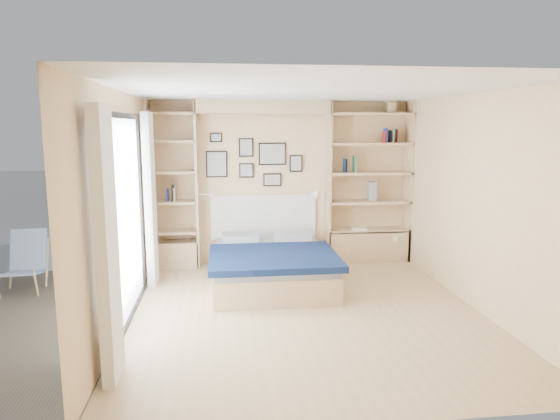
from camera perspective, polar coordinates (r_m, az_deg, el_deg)
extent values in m
plane|color=tan|center=(5.90, 2.90, -11.53)|extent=(4.50, 4.50, 0.00)
plane|color=#E3BE87|center=(7.78, 0.20, 3.14)|extent=(4.00, 0.00, 4.00)
plane|color=#E3BE87|center=(3.42, 9.44, -5.35)|extent=(4.00, 0.00, 4.00)
plane|color=#E3BE87|center=(5.59, -17.63, 0.15)|extent=(0.00, 4.50, 4.50)
plane|color=#E3BE87|center=(6.23, 21.47, 0.86)|extent=(0.00, 4.50, 4.50)
plane|color=white|center=(5.51, 3.13, 13.49)|extent=(4.50, 4.50, 0.00)
cube|color=tan|center=(7.55, -9.49, 2.82)|extent=(0.04, 0.35, 2.50)
cube|color=tan|center=(7.72, 5.53, 3.05)|extent=(0.04, 0.35, 2.50)
cube|color=tan|center=(7.53, -1.95, 11.69)|extent=(2.00, 0.35, 0.20)
cube|color=tan|center=(8.09, 14.43, 3.09)|extent=(0.04, 0.35, 2.50)
cube|color=tan|center=(7.62, -14.61, 2.70)|extent=(0.04, 0.35, 2.50)
cube|color=tan|center=(8.06, 9.94, -4.00)|extent=(1.30, 0.35, 0.50)
cube|color=tan|center=(7.77, -11.86, -4.95)|extent=(0.70, 0.35, 0.40)
cube|color=black|center=(5.52, -17.84, 10.24)|extent=(0.04, 2.08, 0.06)
cube|color=black|center=(5.90, -16.73, -11.62)|extent=(0.04, 2.08, 0.06)
cube|color=black|center=(4.63, -19.50, -3.74)|extent=(0.04, 0.06, 2.20)
cube|color=black|center=(6.60, -15.68, 0.31)|extent=(0.04, 0.06, 2.20)
cube|color=silver|center=(5.61, -17.36, -1.16)|extent=(0.01, 2.00, 2.20)
cube|color=white|center=(4.34, -19.17, -3.93)|extent=(0.10, 0.45, 2.30)
cube|color=white|center=(6.85, -14.60, 1.11)|extent=(0.10, 0.45, 2.30)
cube|color=tan|center=(8.00, 10.00, -2.26)|extent=(1.30, 0.35, 0.04)
cube|color=tan|center=(7.92, 10.09, 0.93)|extent=(1.30, 0.35, 0.04)
cube|color=tan|center=(7.87, 10.19, 4.17)|extent=(1.30, 0.35, 0.04)
cube|color=tan|center=(7.84, 10.28, 7.44)|extent=(1.30, 0.35, 0.04)
cube|color=tan|center=(7.84, 10.38, 10.73)|extent=(1.30, 0.35, 0.04)
cube|color=tan|center=(7.69, -11.95, -2.43)|extent=(0.70, 0.35, 0.04)
cube|color=tan|center=(7.61, -12.07, 0.89)|extent=(0.70, 0.35, 0.04)
cube|color=tan|center=(7.56, -12.19, 4.26)|extent=(0.70, 0.35, 0.04)
cube|color=tan|center=(7.53, -12.31, 7.67)|extent=(0.70, 0.35, 0.04)
cube|color=tan|center=(7.53, -12.42, 10.72)|extent=(0.70, 0.35, 0.04)
cube|color=tan|center=(6.81, -1.04, -7.09)|extent=(1.54, 1.92, 0.34)
cube|color=#989DA5|center=(6.75, -1.05, -5.32)|extent=(1.50, 1.88, 0.10)
cube|color=#0B1937|center=(6.42, -0.76, -5.46)|extent=(1.64, 1.35, 0.08)
cube|color=#989DA5|center=(7.34, -4.56, -3.24)|extent=(0.53, 0.38, 0.12)
cube|color=#989DA5|center=(7.41, 1.40, -3.10)|extent=(0.53, 0.38, 0.12)
cube|color=white|center=(7.79, -1.90, -0.79)|extent=(1.64, 0.04, 0.70)
cube|color=black|center=(7.67, -7.25, 5.23)|extent=(0.32, 0.02, 0.40)
cube|color=gray|center=(7.65, -7.25, 5.22)|extent=(0.28, 0.01, 0.36)
cube|color=black|center=(7.66, -3.90, 7.15)|extent=(0.22, 0.02, 0.28)
cube|color=gray|center=(7.65, -3.89, 7.15)|extent=(0.18, 0.01, 0.24)
cube|color=black|center=(7.68, -3.87, 4.54)|extent=(0.22, 0.02, 0.22)
cube|color=gray|center=(7.67, -3.86, 4.54)|extent=(0.18, 0.01, 0.18)
cube|color=black|center=(7.70, -0.89, 6.44)|extent=(0.42, 0.02, 0.34)
cube|color=gray|center=(7.69, -0.89, 6.43)|extent=(0.38, 0.01, 0.30)
cube|color=black|center=(7.73, -0.89, 3.48)|extent=(0.28, 0.02, 0.20)
cube|color=gray|center=(7.72, -0.88, 3.47)|extent=(0.24, 0.01, 0.16)
cube|color=black|center=(7.75, 1.84, 5.35)|extent=(0.20, 0.02, 0.26)
cube|color=gray|center=(7.74, 1.85, 5.34)|extent=(0.16, 0.01, 0.22)
cube|color=black|center=(7.65, -7.31, 8.22)|extent=(0.18, 0.02, 0.14)
cube|color=gray|center=(7.64, -7.31, 8.21)|extent=(0.14, 0.01, 0.10)
cylinder|color=silver|center=(7.49, -8.42, 1.79)|extent=(0.20, 0.02, 0.02)
cone|color=white|center=(7.49, -7.65, 1.65)|extent=(0.13, 0.12, 0.15)
cylinder|color=silver|center=(7.64, 4.60, 2.01)|extent=(0.20, 0.02, 0.02)
cone|color=white|center=(7.62, 3.86, 1.85)|extent=(0.13, 0.12, 0.15)
cube|color=#A51E1E|center=(7.75, 7.47, 4.97)|extent=(0.02, 0.15, 0.18)
cube|color=navy|center=(7.75, 7.46, 5.06)|extent=(0.03, 0.15, 0.20)
cube|color=#26593F|center=(7.79, 8.51, 5.23)|extent=(0.03, 0.15, 0.25)
cube|color=#A51E1E|center=(7.90, 11.82, 8.18)|extent=(0.02, 0.15, 0.17)
cube|color=navy|center=(7.90, 11.96, 8.35)|extent=(0.03, 0.15, 0.22)
cube|color=black|center=(7.93, 12.52, 8.21)|extent=(0.03, 0.15, 0.19)
cube|color=#BFB28C|center=(7.94, 12.62, 8.26)|extent=(0.04, 0.15, 0.20)
cube|color=#26593F|center=(7.95, 12.98, 8.28)|extent=(0.03, 0.15, 0.21)
cube|color=#A51E1E|center=(7.95, 13.03, 8.24)|extent=(0.03, 0.15, 0.20)
cube|color=navy|center=(7.60, -12.76, 1.68)|extent=(0.02, 0.15, 0.18)
cube|color=black|center=(7.59, -12.15, 1.92)|extent=(0.03, 0.15, 0.24)
cube|color=#BDAD8E|center=(7.59, -11.96, 1.76)|extent=(0.03, 0.15, 0.19)
cube|color=tan|center=(7.93, 12.51, 11.33)|extent=(0.13, 0.13, 0.15)
cone|color=tan|center=(7.93, 12.54, 12.16)|extent=(0.20, 0.20, 0.08)
cube|color=slate|center=(7.91, 10.47, 2.14)|extent=(0.12, 0.12, 0.30)
cube|color=white|center=(7.90, 9.07, -2.13)|extent=(0.22, 0.16, 0.03)
cylinder|color=tan|center=(6.92, -26.14, -7.54)|extent=(0.04, 0.13, 0.40)
cylinder|color=tan|center=(7.53, -28.35, -5.59)|extent=(0.05, 0.33, 0.65)
cylinder|color=tan|center=(7.41, -25.09, -5.57)|extent=(0.05, 0.33, 0.65)
cube|color=#2F5BA3|center=(7.15, -27.48, -6.46)|extent=(0.49, 0.58, 0.14)
cube|color=#2F5BA3|center=(7.45, -26.79, -4.03)|extent=(0.47, 0.25, 0.53)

